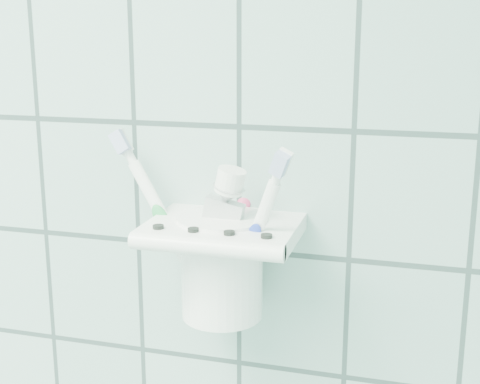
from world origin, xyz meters
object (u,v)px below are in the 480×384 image
(toothbrush_pink, at_px, (211,210))
(toothpaste_tube, at_px, (203,224))
(toothbrush_blue, at_px, (215,206))
(cup, at_px, (222,263))
(holder_bracket, at_px, (224,231))
(toothbrush_orange, at_px, (230,213))

(toothbrush_pink, xyz_separation_m, toothpaste_tube, (-0.01, 0.01, -0.02))
(toothbrush_pink, distance_m, toothpaste_tube, 0.02)
(toothbrush_blue, bearing_deg, cup, -30.46)
(toothbrush_pink, bearing_deg, holder_bracket, 4.91)
(cup, height_order, toothpaste_tube, toothpaste_tube)
(toothbrush_orange, xyz_separation_m, toothpaste_tube, (-0.03, -0.00, -0.01))
(toothbrush_orange, bearing_deg, toothpaste_tube, -166.58)
(toothbrush_pink, relative_size, toothbrush_orange, 1.04)
(toothbrush_orange, distance_m, toothpaste_tube, 0.03)
(toothbrush_blue, height_order, toothbrush_orange, toothbrush_blue)
(holder_bracket, height_order, toothbrush_pink, toothbrush_pink)
(holder_bracket, height_order, toothbrush_orange, toothbrush_orange)
(toothbrush_blue, distance_m, toothbrush_orange, 0.02)
(holder_bracket, distance_m, cup, 0.03)
(cup, bearing_deg, toothbrush_blue, 148.43)
(toothbrush_blue, relative_size, toothpaste_tube, 1.29)
(cup, relative_size, toothbrush_blue, 0.52)
(holder_bracket, height_order, toothbrush_blue, toothbrush_blue)
(cup, xyz_separation_m, toothbrush_orange, (0.01, 0.01, 0.05))
(toothbrush_orange, bearing_deg, toothbrush_blue, -167.57)
(cup, bearing_deg, toothbrush_pink, -138.17)
(toothbrush_pink, xyz_separation_m, toothbrush_blue, (-0.00, 0.01, 0.00))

